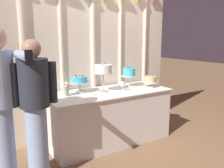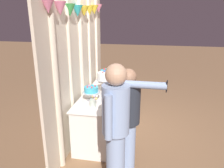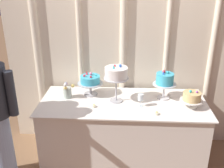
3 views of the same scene
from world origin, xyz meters
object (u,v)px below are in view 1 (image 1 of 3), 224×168
object	(u,v)px
cake_display_midleft	(103,70)
flower_vase	(66,90)
tealight_far_left	(95,95)
tealight_near_left	(138,91)
cake_display_leftmost	(80,80)
cake_display_rightmost	(150,80)
guest_man_dark_suit	(35,108)
guest_girl_blue_dress	(0,102)
cake_display_midright	(129,73)
cake_table	(109,116)
wine_glass	(123,84)

from	to	relation	value
cake_display_midleft	flower_vase	distance (m)	0.62
tealight_far_left	flower_vase	bearing A→B (deg)	147.07
tealight_near_left	cake_display_leftmost	bearing A→B (deg)	149.11
cake_display_rightmost	guest_man_dark_suit	distance (m)	2.00
cake_display_midleft	tealight_near_left	size ratio (longest dim) A/B	9.47
tealight_far_left	guest_man_dark_suit	xyz separation A→B (m)	(-0.90, -0.38, 0.06)
cake_display_midleft	cake_display_rightmost	distance (m)	0.85
cake_display_leftmost	guest_girl_blue_dress	world-z (taller)	guest_girl_blue_dress
cake_display_rightmost	flower_vase	distance (m)	1.40
cake_display_midleft	guest_man_dark_suit	xyz separation A→B (m)	(-1.14, -0.55, -0.25)
tealight_far_left	guest_man_dark_suit	bearing A→B (deg)	-157.13
cake_display_midleft	flower_vase	world-z (taller)	cake_display_midleft
flower_vase	tealight_far_left	xyz separation A→B (m)	(0.34, -0.22, -0.07)
cake_display_midright	tealight_far_left	bearing A→B (deg)	-160.88
tealight_near_left	flower_vase	bearing A→B (deg)	161.14
cake_display_midright	guest_man_dark_suit	xyz separation A→B (m)	(-1.69, -0.65, -0.15)
cake_display_midright	tealight_far_left	size ratio (longest dim) A/B	8.22
flower_vase	cake_table	bearing A→B (deg)	-6.20
cake_display_leftmost	guest_girl_blue_dress	bearing A→B (deg)	-151.58
cake_display_midright	cake_display_rightmost	xyz separation A→B (m)	(0.27, -0.21, -0.11)
cake_display_leftmost	tealight_far_left	xyz separation A→B (m)	(0.08, -0.32, -0.17)
cake_display_leftmost	guest_man_dark_suit	bearing A→B (deg)	-139.49
tealight_near_left	cake_table	bearing A→B (deg)	142.30
flower_vase	guest_man_dark_suit	bearing A→B (deg)	-133.44
cake_table	cake_display_leftmost	xyz separation A→B (m)	(-0.39, 0.17, 0.57)
cake_display_midleft	flower_vase	xyz separation A→B (m)	(-0.57, 0.05, -0.25)
flower_vase	guest_man_dark_suit	distance (m)	0.83
cake_display_midleft	tealight_far_left	xyz separation A→B (m)	(-0.23, -0.16, -0.32)
cake_display_leftmost	guest_man_dark_suit	distance (m)	1.09
tealight_far_left	guest_girl_blue_dress	world-z (taller)	guest_girl_blue_dress
guest_man_dark_suit	cake_table	bearing A→B (deg)	23.47
cake_display_midleft	cake_display_rightmost	xyz separation A→B (m)	(0.82, -0.11, -0.21)
cake_display_midright	cake_display_midleft	bearing A→B (deg)	-169.08
cake_display_midleft	cake_display_midright	size ratio (longest dim) A/B	1.29
cake_table	guest_man_dark_suit	distance (m)	1.41
cake_table	tealight_far_left	xyz separation A→B (m)	(-0.31, -0.15, 0.41)
cake_display_leftmost	cake_display_rightmost	bearing A→B (deg)	-13.11
guest_man_dark_suit	cake_display_midright	bearing A→B (deg)	21.15
flower_vase	cake_display_midright	bearing A→B (deg)	2.71
cake_display_leftmost	tealight_far_left	bearing A→B (deg)	-75.88
tealight_far_left	cake_display_midleft	bearing A→B (deg)	35.41
cake_display_midleft	tealight_near_left	world-z (taller)	cake_display_midleft
cake_table	flower_vase	world-z (taller)	flower_vase
cake_display_midleft	tealight_near_left	distance (m)	0.61
cake_display_rightmost	guest_girl_blue_dress	distance (m)	2.30
flower_vase	wine_glass	bearing A→B (deg)	-11.62
cake_display_rightmost	guest_man_dark_suit	xyz separation A→B (m)	(-1.95, -0.44, -0.04)
cake_display_midleft	guest_man_dark_suit	bearing A→B (deg)	-154.32
flower_vase	cake_display_midleft	bearing A→B (deg)	-5.33
cake_display_rightmost	tealight_near_left	xyz separation A→B (m)	(-0.39, -0.18, -0.11)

